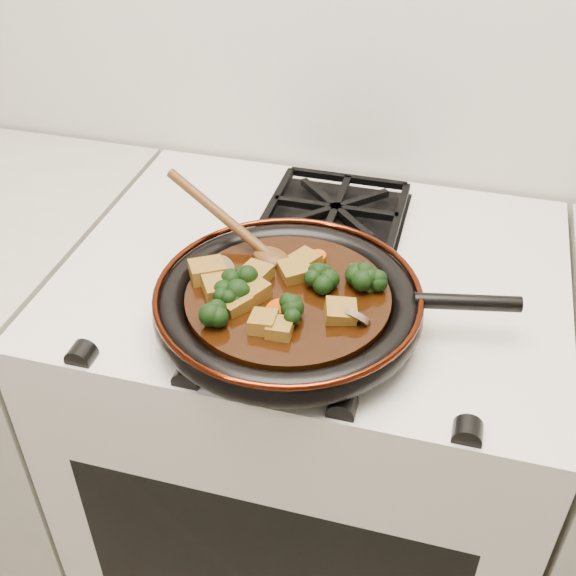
# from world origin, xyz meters

# --- Properties ---
(stove) EXTENTS (0.76, 0.60, 0.90)m
(stove) POSITION_xyz_m (0.00, 1.69, 0.45)
(stove) COLOR beige
(stove) RESTS_ON ground
(burner_grate_front) EXTENTS (0.23, 0.23, 0.03)m
(burner_grate_front) POSITION_xyz_m (0.00, 1.55, 0.91)
(burner_grate_front) COLOR black
(burner_grate_front) RESTS_ON stove
(burner_grate_back) EXTENTS (0.23, 0.23, 0.03)m
(burner_grate_back) POSITION_xyz_m (0.00, 1.83, 0.91)
(burner_grate_back) COLOR black
(burner_grate_back) RESTS_ON stove
(skillet) EXTENTS (0.49, 0.36, 0.05)m
(skillet) POSITION_xyz_m (-0.00, 1.54, 0.94)
(skillet) COLOR black
(skillet) RESTS_ON burner_grate_front
(braising_sauce) EXTENTS (0.28, 0.28, 0.02)m
(braising_sauce) POSITION_xyz_m (-0.00, 1.54, 0.95)
(braising_sauce) COLOR black
(braising_sauce) RESTS_ON skillet
(tofu_cube_0) EXTENTS (0.05, 0.05, 0.03)m
(tofu_cube_0) POSITION_xyz_m (-0.06, 1.56, 0.97)
(tofu_cube_0) COLOR brown
(tofu_cube_0) RESTS_ON braising_sauce
(tofu_cube_1) EXTENTS (0.05, 0.05, 0.02)m
(tofu_cube_1) POSITION_xyz_m (0.00, 1.61, 0.97)
(tofu_cube_1) COLOR brown
(tofu_cube_1) RESTS_ON braising_sauce
(tofu_cube_2) EXTENTS (0.06, 0.06, 0.03)m
(tofu_cube_2) POSITION_xyz_m (-0.12, 1.55, 0.97)
(tofu_cube_2) COLOR brown
(tofu_cube_2) RESTS_ON braising_sauce
(tofu_cube_3) EXTENTS (0.06, 0.06, 0.02)m
(tofu_cube_3) POSITION_xyz_m (-0.09, 1.52, 0.97)
(tofu_cube_3) COLOR brown
(tofu_cube_3) RESTS_ON braising_sauce
(tofu_cube_4) EXTENTS (0.06, 0.06, 0.03)m
(tofu_cube_4) POSITION_xyz_m (-0.05, 1.52, 0.97)
(tofu_cube_4) COLOR brown
(tofu_cube_4) RESTS_ON braising_sauce
(tofu_cube_5) EXTENTS (0.04, 0.04, 0.03)m
(tofu_cube_5) POSITION_xyz_m (-0.02, 1.47, 0.97)
(tofu_cube_5) COLOR brown
(tofu_cube_5) RESTS_ON braising_sauce
(tofu_cube_6) EXTENTS (0.06, 0.06, 0.03)m
(tofu_cube_6) POSITION_xyz_m (-0.01, 1.58, 0.97)
(tofu_cube_6) COLOR brown
(tofu_cube_6) RESTS_ON braising_sauce
(tofu_cube_7) EXTENTS (0.03, 0.04, 0.02)m
(tofu_cube_7) POSITION_xyz_m (0.01, 1.46, 0.97)
(tofu_cube_7) COLOR brown
(tofu_cube_7) RESTS_ON braising_sauce
(tofu_cube_8) EXTENTS (0.05, 0.05, 0.03)m
(tofu_cube_8) POSITION_xyz_m (0.07, 1.51, 0.97)
(tofu_cube_8) COLOR brown
(tofu_cube_8) RESTS_ON braising_sauce
(tofu_cube_9) EXTENTS (0.05, 0.05, 0.02)m
(tofu_cube_9) POSITION_xyz_m (-0.06, 1.50, 0.97)
(tofu_cube_9) COLOR brown
(tofu_cube_9) RESTS_ON braising_sauce
(broccoli_floret_0) EXTENTS (0.08, 0.08, 0.07)m
(broccoli_floret_0) POSITION_xyz_m (-0.08, 1.46, 0.97)
(broccoli_floret_0) COLOR black
(broccoli_floret_0) RESTS_ON braising_sauce
(broccoli_floret_1) EXTENTS (0.08, 0.09, 0.07)m
(broccoli_floret_1) POSITION_xyz_m (0.03, 1.57, 0.97)
(broccoli_floret_1) COLOR black
(broccoli_floret_1) RESTS_ON braising_sauce
(broccoli_floret_2) EXTENTS (0.09, 0.09, 0.07)m
(broccoli_floret_2) POSITION_xyz_m (-0.07, 1.53, 0.97)
(broccoli_floret_2) COLOR black
(broccoli_floret_2) RESTS_ON braising_sauce
(broccoli_floret_3) EXTENTS (0.08, 0.08, 0.05)m
(broccoli_floret_3) POSITION_xyz_m (0.10, 1.58, 0.97)
(broccoli_floret_3) COLOR black
(broccoli_floret_3) RESTS_ON braising_sauce
(broccoli_floret_4) EXTENTS (0.08, 0.08, 0.06)m
(broccoli_floret_4) POSITION_xyz_m (0.02, 1.49, 0.97)
(broccoli_floret_4) COLOR black
(broccoli_floret_4) RESTS_ON braising_sauce
(broccoli_floret_5) EXTENTS (0.06, 0.06, 0.05)m
(broccoli_floret_5) POSITION_xyz_m (-0.07, 1.51, 0.97)
(broccoli_floret_5) COLOR black
(broccoli_floret_5) RESTS_ON braising_sauce
(broccoli_floret_6) EXTENTS (0.08, 0.08, 0.06)m
(broccoli_floret_6) POSITION_xyz_m (0.08, 1.59, 0.97)
(broccoli_floret_6) COLOR black
(broccoli_floret_6) RESTS_ON braising_sauce
(carrot_coin_0) EXTENTS (0.03, 0.03, 0.01)m
(carrot_coin_0) POSITION_xyz_m (0.02, 1.63, 0.96)
(carrot_coin_0) COLOR #AC3C04
(carrot_coin_0) RESTS_ON braising_sauce
(carrot_coin_1) EXTENTS (0.03, 0.03, 0.02)m
(carrot_coin_1) POSITION_xyz_m (0.00, 1.47, 0.96)
(carrot_coin_1) COLOR #AC3C04
(carrot_coin_1) RESTS_ON braising_sauce
(carrot_coin_2) EXTENTS (0.03, 0.03, 0.02)m
(carrot_coin_2) POSITION_xyz_m (-0.01, 1.50, 0.96)
(carrot_coin_2) COLOR #AC3C04
(carrot_coin_2) RESTS_ON braising_sauce
(carrot_coin_3) EXTENTS (0.03, 0.03, 0.02)m
(carrot_coin_3) POSITION_xyz_m (-0.08, 1.55, 0.96)
(carrot_coin_3) COLOR #AC3C04
(carrot_coin_3) RESTS_ON braising_sauce
(mushroom_slice_0) EXTENTS (0.05, 0.04, 0.04)m
(mushroom_slice_0) POSITION_xyz_m (0.09, 1.51, 0.97)
(mushroom_slice_0) COLOR brown
(mushroom_slice_0) RESTS_ON braising_sauce
(mushroom_slice_1) EXTENTS (0.04, 0.04, 0.02)m
(mushroom_slice_1) POSITION_xyz_m (0.08, 1.60, 0.97)
(mushroom_slice_1) COLOR brown
(mushroom_slice_1) RESTS_ON braising_sauce
(mushroom_slice_2) EXTENTS (0.03, 0.04, 0.03)m
(mushroom_slice_2) POSITION_xyz_m (-0.10, 1.57, 0.97)
(mushroom_slice_2) COLOR brown
(mushroom_slice_2) RESTS_ON braising_sauce
(wooden_spoon) EXTENTS (0.13, 0.07, 0.20)m
(wooden_spoon) POSITION_xyz_m (-0.09, 1.63, 0.98)
(wooden_spoon) COLOR #4D2B10
(wooden_spoon) RESTS_ON braising_sauce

